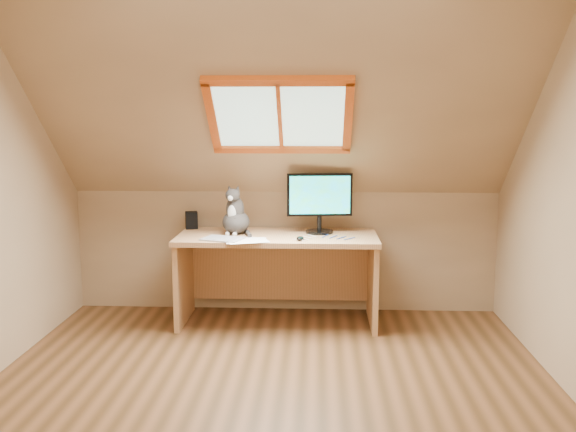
{
  "coord_description": "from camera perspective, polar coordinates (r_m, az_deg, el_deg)",
  "views": [
    {
      "loc": [
        0.27,
        -3.51,
        1.62
      ],
      "look_at": [
        0.06,
        1.0,
        0.91
      ],
      "focal_mm": 40.0,
      "sensor_mm": 36.0,
      "label": 1
    }
  ],
  "objects": [
    {
      "name": "cat",
      "position": [
        5.02,
        -4.7,
        -0.01
      ],
      "size": [
        0.27,
        0.3,
        0.39
      ],
      "color": "#393533",
      "rests_on": "desk"
    },
    {
      "name": "papers",
      "position": [
        4.75,
        -3.31,
        -2.21
      ],
      "size": [
        0.35,
        0.3,
        0.01
      ],
      "color": "white",
      "rests_on": "desk"
    },
    {
      "name": "mouse",
      "position": [
        4.76,
        1.09,
        -2.01
      ],
      "size": [
        0.07,
        0.1,
        0.03
      ],
      "primitive_type": "ellipsoid",
      "rotation": [
        0.0,
        0.0,
        -0.18
      ],
      "color": "black",
      "rests_on": "desk"
    },
    {
      "name": "graphics_tablet",
      "position": [
        4.81,
        -5.81,
        -2.04
      ],
      "size": [
        0.34,
        0.29,
        0.01
      ],
      "primitive_type": "cube",
      "rotation": [
        0.0,
        0.0,
        -0.31
      ],
      "color": "#B2B2B7",
      "rests_on": "desk"
    },
    {
      "name": "monitor",
      "position": [
        5.03,
        2.83,
        1.53
      ],
      "size": [
        0.51,
        0.22,
        0.47
      ],
      "color": "black",
      "rests_on": "desk"
    },
    {
      "name": "room_shell",
      "position": [
        3.44,
        -1.86,
        5.72
      ],
      "size": [
        3.52,
        3.52,
        2.41
      ],
      "color": "tan",
      "rests_on": "ground"
    },
    {
      "name": "desk_speaker",
      "position": [
        5.31,
        -8.57,
        -0.37
      ],
      "size": [
        0.12,
        0.12,
        0.14
      ],
      "primitive_type": "cube",
      "rotation": [
        0.0,
        0.0,
        0.26
      ],
      "color": "black",
      "rests_on": "desk"
    },
    {
      "name": "ground",
      "position": [
        3.88,
        -1.64,
        -15.82
      ],
      "size": [
        3.5,
        3.5,
        0.0
      ],
      "primitive_type": "plane",
      "color": "brown",
      "rests_on": "ground"
    },
    {
      "name": "desk",
      "position": [
        5.1,
        -0.89,
        -3.97
      ],
      "size": [
        1.55,
        0.68,
        0.71
      ],
      "color": "tan",
      "rests_on": "ground"
    },
    {
      "name": "cables",
      "position": [
        4.86,
        3.3,
        -1.93
      ],
      "size": [
        0.51,
        0.26,
        0.01
      ],
      "color": "silver",
      "rests_on": "desk"
    }
  ]
}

